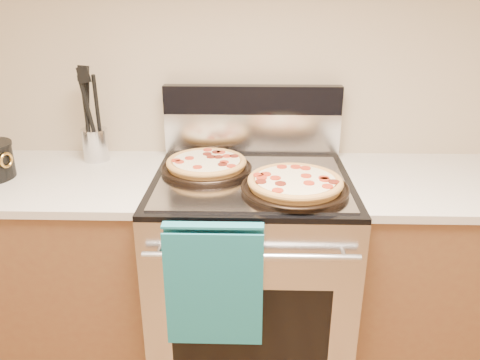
{
  "coord_description": "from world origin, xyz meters",
  "views": [
    {
      "loc": [
        -0.0,
        -0.02,
        1.58
      ],
      "look_at": [
        -0.04,
        1.55,
        0.95
      ],
      "focal_mm": 35.0,
      "sensor_mm": 36.0,
      "label": 1
    }
  ],
  "objects_px": {
    "pepperoni_pizza_front": "(295,184)",
    "utensil_crock": "(96,144)",
    "pepperoni_pizza_back": "(206,165)",
    "range_body": "(251,282)"
  },
  "relations": [
    {
      "from": "pepperoni_pizza_back",
      "to": "utensil_crock",
      "type": "xyz_separation_m",
      "value": [
        -0.49,
        0.16,
        0.03
      ]
    },
    {
      "from": "range_body",
      "to": "pepperoni_pizza_front",
      "type": "distance_m",
      "value": 0.54
    },
    {
      "from": "pepperoni_pizza_front",
      "to": "utensil_crock",
      "type": "bearing_deg",
      "value": 156.4
    },
    {
      "from": "pepperoni_pizza_back",
      "to": "pepperoni_pizza_front",
      "type": "relative_size",
      "value": 0.94
    },
    {
      "from": "pepperoni_pizza_back",
      "to": "pepperoni_pizza_front",
      "type": "height_order",
      "value": "pepperoni_pizza_front"
    },
    {
      "from": "pepperoni_pizza_front",
      "to": "utensil_crock",
      "type": "height_order",
      "value": "utensil_crock"
    },
    {
      "from": "pepperoni_pizza_back",
      "to": "utensil_crock",
      "type": "relative_size",
      "value": 2.57
    },
    {
      "from": "range_body",
      "to": "pepperoni_pizza_front",
      "type": "xyz_separation_m",
      "value": [
        0.15,
        -0.13,
        0.5
      ]
    },
    {
      "from": "pepperoni_pizza_front",
      "to": "utensil_crock",
      "type": "distance_m",
      "value": 0.9
    },
    {
      "from": "pepperoni_pizza_back",
      "to": "utensil_crock",
      "type": "distance_m",
      "value": 0.52
    }
  ]
}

